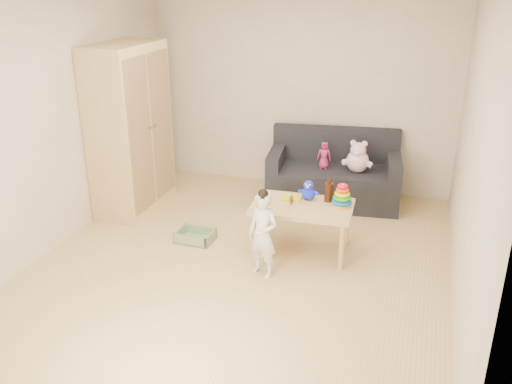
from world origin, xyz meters
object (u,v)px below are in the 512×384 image
(wardrobe, at_px, (130,129))
(sofa, at_px, (333,185))
(play_table, at_px, (301,229))
(toddler, at_px, (263,235))

(wardrobe, xyz_separation_m, sofa, (2.30, 0.86, -0.76))
(wardrobe, relative_size, sofa, 1.23)
(wardrobe, distance_m, play_table, 2.41)
(play_table, distance_m, toddler, 0.63)
(wardrobe, height_order, play_table, wardrobe)
(play_table, xyz_separation_m, toddler, (-0.24, -0.56, 0.15))
(wardrobe, xyz_separation_m, toddler, (1.98, -1.11, -0.57))
(play_table, height_order, toddler, toddler)
(sofa, bearing_deg, play_table, -99.89)
(sofa, distance_m, toddler, 2.01)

